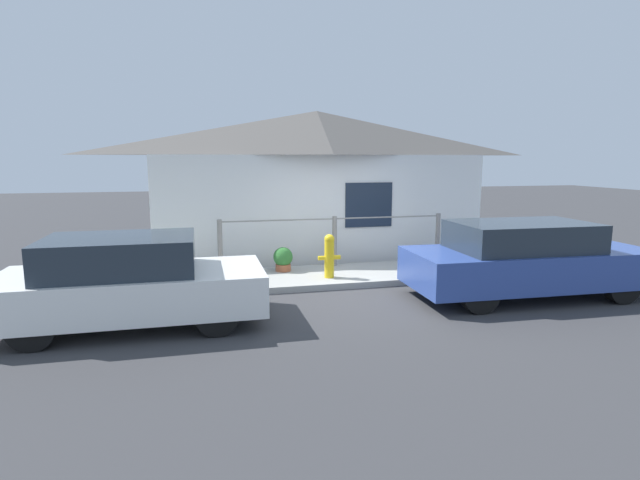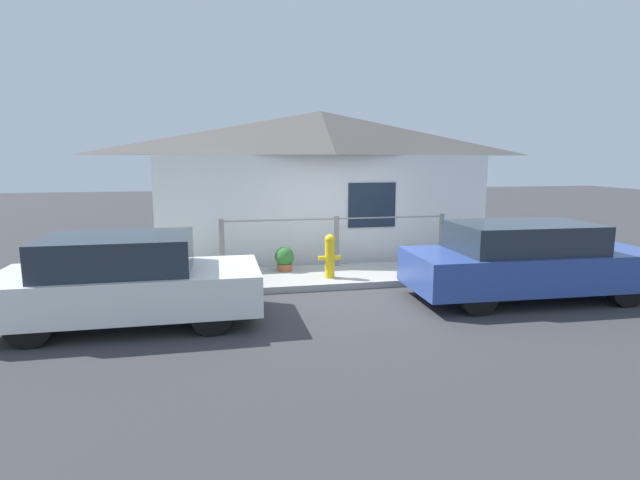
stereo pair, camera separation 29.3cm
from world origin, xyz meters
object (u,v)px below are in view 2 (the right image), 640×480
fire_hydrant (330,255)px  car_left (128,280)px  potted_plant_near_hydrant (284,259)px  car_right (528,261)px  potted_plant_by_fence (168,264)px

fire_hydrant → car_left: bearing=-153.4°
car_left → potted_plant_near_hydrant: (2.62, 2.47, -0.28)m
car_left → potted_plant_near_hydrant: size_ratio=7.53×
car_right → potted_plant_by_fence: bearing=162.2°
car_right → potted_plant_near_hydrant: bearing=149.1°
car_right → potted_plant_by_fence: (-6.13, 2.17, -0.25)m
car_left → potted_plant_by_fence: car_left is taller
fire_hydrant → potted_plant_by_fence: 3.08m
car_right → fire_hydrant: (-3.09, 1.70, -0.10)m
potted_plant_by_fence → car_left: bearing=-99.3°
fire_hydrant → car_right: bearing=-28.8°
car_right → fire_hydrant: bearing=152.8°
fire_hydrant → potted_plant_by_fence: size_ratio=1.54×
car_right → potted_plant_near_hydrant: (-3.86, 2.47, -0.29)m
car_left → potted_plant_by_fence: size_ratio=6.74×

